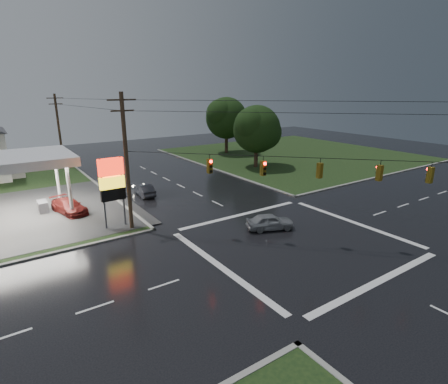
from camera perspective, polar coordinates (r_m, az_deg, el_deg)
ground at (r=27.55m, az=11.65°, el=-7.84°), size 120.00×120.00×0.00m
grass_ne at (r=62.92m, az=11.40°, el=6.03°), size 36.00×36.00×0.08m
pylon_sign at (r=29.68m, az=-17.82°, el=1.69°), size 2.00×0.35×6.00m
utility_pole_nw at (r=28.66m, az=-15.62°, el=4.89°), size 2.20×0.32×11.00m
utility_pole_n at (r=56.19m, az=-25.32°, el=9.15°), size 2.20×0.32×10.50m
traffic_signals at (r=25.60m, az=12.55°, el=5.49°), size 26.87×26.87×1.47m
tree_ne_near at (r=51.23m, az=5.49°, el=10.17°), size 7.99×6.80×8.98m
tree_ne_far at (r=62.50m, az=0.52°, el=11.97°), size 8.46×7.20×9.80m
car_north at (r=38.88m, az=-12.88°, el=0.38°), size 1.68×4.04×1.30m
car_crossing at (r=29.16m, az=7.53°, el=-4.81°), size 4.22×2.97×1.33m
car_pump at (r=35.61m, az=-23.98°, el=-2.15°), size 2.97×4.94×1.34m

